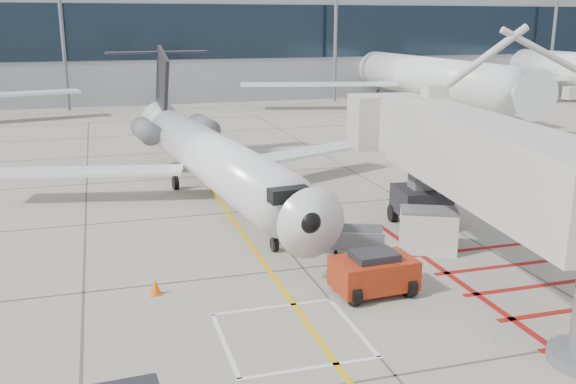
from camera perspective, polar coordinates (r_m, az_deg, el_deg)
name	(u,v)px	position (r m, az deg, el deg)	size (l,w,h in m)	color
ground_plane	(341,312)	(21.13, 4.71, -10.62)	(260.00, 260.00, 0.00)	gray
regional_jet	(223,136)	(31.42, -5.76, 4.94)	(22.36, 28.19, 7.39)	white
jet_bridge	(487,175)	(23.94, 17.31, 1.42)	(8.96, 18.92, 7.57)	beige
pushback_tug	(374,272)	(22.33, 7.63, -7.02)	(2.75, 1.72, 1.60)	#9A270E
baggage_cart	(357,243)	(25.47, 6.13, -4.52)	(2.08, 1.31, 1.31)	#5A5A5F
ground_power_unit	(428,230)	(26.67, 12.35, -3.36)	(2.25, 1.31, 1.78)	silver
cone_nose	(155,287)	(22.71, -11.72, -8.25)	(0.40, 0.40, 0.56)	#EC5A0C
cone_side	(325,241)	(26.80, 3.32, -4.38)	(0.36, 0.36, 0.50)	#E3490B
terminal_building	(224,38)	(89.40, -5.69, 13.49)	(180.00, 28.00, 14.00)	gray
terminal_glass_band	(248,32)	(75.64, -3.61, 14.04)	(180.00, 0.10, 6.00)	black
bg_aircraft_c	(413,49)	(71.83, 11.09, 12.33)	(37.27, 41.41, 12.42)	silver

